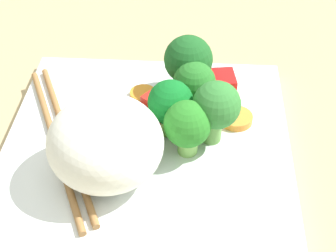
# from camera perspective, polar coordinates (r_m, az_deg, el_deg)

# --- Properties ---
(ground_plane) EXTENTS (1.10, 1.10, 0.02)m
(ground_plane) POSITION_cam_1_polar(r_m,az_deg,el_deg) (0.50, -2.21, -3.76)
(ground_plane) COLOR tan
(square_plate) EXTENTS (0.27, 0.27, 0.01)m
(square_plate) POSITION_cam_1_polar(r_m,az_deg,el_deg) (0.49, -2.26, -2.31)
(square_plate) COLOR white
(square_plate) RESTS_ON ground_plane
(rice_mound) EXTENTS (0.14, 0.14, 0.07)m
(rice_mound) POSITION_cam_1_polar(r_m,az_deg,el_deg) (0.43, -6.90, -1.86)
(rice_mound) COLOR white
(rice_mound) RESTS_ON square_plate
(broccoli_floret_0) EXTENTS (0.04, 0.04, 0.05)m
(broccoli_floret_0) POSITION_cam_1_polar(r_m,az_deg,el_deg) (0.50, 2.91, 4.56)
(broccoli_floret_0) COLOR #5A9949
(broccoli_floret_0) RESTS_ON square_plate
(broccoli_floret_1) EXTENTS (0.04, 0.04, 0.06)m
(broccoli_floret_1) POSITION_cam_1_polar(r_m,az_deg,el_deg) (0.46, 0.27, 2.48)
(broccoli_floret_1) COLOR #65A547
(broccoli_floret_1) RESTS_ON square_plate
(broccoli_floret_2) EXTENTS (0.04, 0.04, 0.06)m
(broccoli_floret_2) POSITION_cam_1_polar(r_m,az_deg,el_deg) (0.45, 2.16, 0.03)
(broccoli_floret_2) COLOR #81C159
(broccoli_floret_2) RESTS_ON square_plate
(broccoli_floret_3) EXTENTS (0.04, 0.04, 0.07)m
(broccoli_floret_3) POSITION_cam_1_polar(r_m,az_deg,el_deg) (0.46, 5.29, 2.32)
(broccoli_floret_3) COLOR #649D48
(broccoli_floret_3) RESTS_ON square_plate
(broccoli_floret_4) EXTENTS (0.05, 0.05, 0.07)m
(broccoli_floret_4) POSITION_cam_1_polar(r_m,az_deg,el_deg) (0.51, 2.26, 7.25)
(broccoli_floret_4) COLOR #53923A
(broccoli_floret_4) RESTS_ON square_plate
(carrot_slice_0) EXTENTS (0.04, 0.04, 0.01)m
(carrot_slice_0) POSITION_cam_1_polar(r_m,az_deg,el_deg) (0.53, -2.76, 3.46)
(carrot_slice_0) COLOR orange
(carrot_slice_0) RESTS_ON square_plate
(carrot_slice_1) EXTENTS (0.02, 0.02, 0.01)m
(carrot_slice_1) POSITION_cam_1_polar(r_m,az_deg,el_deg) (0.50, 4.57, 0.43)
(carrot_slice_1) COLOR orange
(carrot_slice_1) RESTS_ON square_plate
(carrot_slice_2) EXTENTS (0.04, 0.04, 0.01)m
(carrot_slice_2) POSITION_cam_1_polar(r_m,az_deg,el_deg) (0.50, 7.48, 0.83)
(carrot_slice_2) COLOR orange
(carrot_slice_2) RESTS_ON square_plate
(carrot_slice_3) EXTENTS (0.03, 0.03, 0.01)m
(carrot_slice_3) POSITION_cam_1_polar(r_m,az_deg,el_deg) (0.48, -2.55, -1.13)
(carrot_slice_3) COLOR orange
(carrot_slice_3) RESTS_ON square_plate
(pepper_chunk_0) EXTENTS (0.04, 0.04, 0.02)m
(pepper_chunk_0) POSITION_cam_1_polar(r_m,az_deg,el_deg) (0.50, -0.98, 2.41)
(pepper_chunk_0) COLOR red
(pepper_chunk_0) RESTS_ON square_plate
(pepper_chunk_1) EXTENTS (0.03, 0.03, 0.02)m
(pepper_chunk_1) POSITION_cam_1_polar(r_m,az_deg,el_deg) (0.54, 5.87, 4.67)
(pepper_chunk_1) COLOR red
(pepper_chunk_1) RESTS_ON square_plate
(chicken_piece_0) EXTENTS (0.03, 0.03, 0.02)m
(chicken_piece_0) POSITION_cam_1_polar(r_m,az_deg,el_deg) (0.52, 6.86, 2.93)
(chicken_piece_0) COLOR tan
(chicken_piece_0) RESTS_ON square_plate
(chicken_piece_1) EXTENTS (0.03, 0.02, 0.02)m
(chicken_piece_1) POSITION_cam_1_polar(r_m,az_deg,el_deg) (0.50, -3.17, 1.18)
(chicken_piece_1) COLOR tan
(chicken_piece_1) RESTS_ON square_plate
(chopstick_pair) EXTENTS (0.21, 0.10, 0.01)m
(chopstick_pair) POSITION_cam_1_polar(r_m,az_deg,el_deg) (0.49, -11.76, -1.52)
(chopstick_pair) COLOR #9D6D3D
(chopstick_pair) RESTS_ON square_plate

